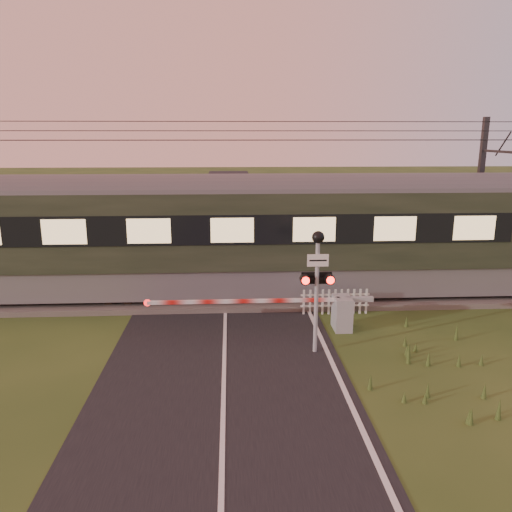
{
  "coord_description": "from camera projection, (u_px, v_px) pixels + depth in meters",
  "views": [
    {
      "loc": [
        0.2,
        -10.55,
        5.68
      ],
      "look_at": [
        0.92,
        3.2,
        2.32
      ],
      "focal_mm": 35.0,
      "sensor_mm": 36.0,
      "label": 1
    }
  ],
  "objects": [
    {
      "name": "crossing_signal",
      "position": [
        317.0,
        270.0,
        12.85
      ],
      "size": [
        0.84,
        0.35,
        3.3
      ],
      "color": "gray",
      "rests_on": "ground"
    },
    {
      "name": "track_bed",
      "position": [
        226.0,
        296.0,
        17.87
      ],
      "size": [
        140.0,
        3.4,
        0.39
      ],
      "color": "#47423D",
      "rests_on": "ground"
    },
    {
      "name": "boom_gate",
      "position": [
        330.0,
        311.0,
        14.82
      ],
      "size": [
        6.75,
        0.78,
        1.03
      ],
      "color": "gray",
      "rests_on": "ground"
    },
    {
      "name": "ground",
      "position": [
        224.0,
        386.0,
        11.58
      ],
      "size": [
        160.0,
        160.0,
        0.0
      ],
      "primitive_type": "plane",
      "color": "#294119",
      "rests_on": "ground"
    },
    {
      "name": "overhead_wires",
      "position": [
        223.0,
        133.0,
        16.52
      ],
      "size": [
        120.0,
        0.62,
        0.62
      ],
      "color": "black",
      "rests_on": "ground"
    },
    {
      "name": "catenary_mast",
      "position": [
        479.0,
        196.0,
        19.76
      ],
      "size": [
        0.2,
        2.45,
        6.34
      ],
      "color": "#2D2D30",
      "rests_on": "ground"
    },
    {
      "name": "picket_fence",
      "position": [
        335.0,
        302.0,
        16.12
      ],
      "size": [
        2.25,
        0.07,
        0.84
      ],
      "color": "silver",
      "rests_on": "ground"
    },
    {
      "name": "road",
      "position": [
        224.0,
        391.0,
        11.35
      ],
      "size": [
        6.0,
        140.0,
        0.03
      ],
      "color": "black",
      "rests_on": "ground"
    }
  ]
}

